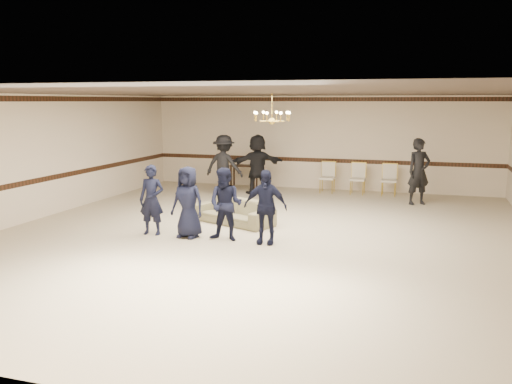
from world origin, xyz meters
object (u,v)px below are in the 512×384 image
boy_b (188,202)px  console_table (244,176)px  adult_left (224,165)px  banquet_chair_left (327,178)px  banquet_chair_mid (358,179)px  adult_mid (257,164)px  adult_right (419,172)px  boy_d (265,207)px  boy_c (226,204)px  banquet_chair_right (389,180)px  chandelier (272,107)px  boy_a (152,200)px  settee (234,211)px

boy_b → console_table: 7.19m
adult_left → banquet_chair_left: adult_left is taller
banquet_chair_mid → adult_mid: bearing=-164.3°
adult_right → banquet_chair_left: bearing=124.0°
boy_b → banquet_chair_mid: (2.90, 6.89, -0.30)m
boy_d → adult_right: adult_right is taller
boy_d → adult_mid: adult_mid is taller
banquet_chair_left → console_table: 3.01m
boy_c → boy_d: (0.90, 0.00, 0.00)m
boy_c → banquet_chair_right: size_ratio=1.59×
boy_c → banquet_chair_mid: size_ratio=1.59×
adult_left → banquet_chair_right: (5.08, 1.54, -0.47)m
adult_right → boy_d: bearing=-151.1°
boy_c → boy_d: bearing=1.2°
chandelier → adult_left: bearing=125.5°
chandelier → boy_a: (-2.37, -1.63, -2.07)m
banquet_chair_mid → chandelier: bearing=-104.4°
adult_left → adult_mid: size_ratio=1.00×
chandelier → banquet_chair_mid: (1.43, 5.26, -2.37)m
banquet_chair_right → boy_a: bearing=-127.9°
banquet_chair_left → banquet_chair_mid: 1.00m
adult_mid → banquet_chair_left: size_ratio=1.94×
boy_b → banquet_chair_left: 7.15m
adult_left → banquet_chair_right: adult_left is taller
banquet_chair_right → boy_d: bearing=-110.0°
boy_c → banquet_chair_left: boy_c is taller
boy_c → adult_right: adult_right is taller
chandelier → adult_left: chandelier is taller
boy_c → adult_left: (-2.08, 5.35, 0.18)m
chandelier → banquet_chair_right: bearing=65.2°
banquet_chair_left → boy_c: bearing=-96.6°
adult_mid → adult_right: 5.12m
boy_a → banquet_chair_mid: 7.88m
boy_a → boy_c: 1.80m
boy_d → chandelier: bearing=98.7°
banquet_chair_right → console_table: size_ratio=1.06×
banquet_chair_mid → console_table: bearing=178.0°
adult_mid → boy_c: bearing=69.8°
chandelier → boy_c: size_ratio=0.59×
adult_mid → banquet_chair_mid: 3.32m
banquet_chair_mid → console_table: size_ratio=1.06×
settee → chandelier: bearing=23.6°
chandelier → banquet_chair_right: (2.43, 5.26, -2.37)m
boy_b → adult_mid: adult_mid is taller
banquet_chair_left → boy_d: bearing=-89.1°
boy_c → banquet_chair_mid: bearing=75.0°
boy_d → banquet_chair_right: size_ratio=1.59×
settee → banquet_chair_left: 5.46m
boy_b → adult_left: (-1.18, 5.35, 0.18)m
boy_c → adult_left: 5.74m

